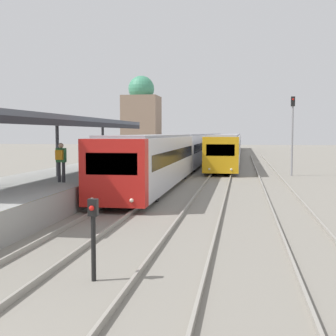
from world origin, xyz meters
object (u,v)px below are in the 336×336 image
object	(u,v)px
train_near	(197,146)
train_far	(231,144)
person_on_platform	(61,159)
signal_mast_far	(292,127)
signal_post_near	(93,230)

from	to	relation	value
train_near	train_far	bearing A→B (deg)	76.40
person_on_platform	signal_mast_far	bearing A→B (deg)	55.16
train_far	signal_post_near	xyz separation A→B (m)	(-1.58, -55.42, -0.56)
signal_post_near	signal_mast_far	size ratio (longest dim) A/B	0.30
train_far	signal_mast_far	bearing A→B (deg)	-80.39
signal_post_near	train_far	bearing A→B (deg)	88.37
train_far	signal_post_near	size ratio (longest dim) A/B	36.67
signal_post_near	signal_mast_far	bearing A→B (deg)	75.39
train_near	signal_mast_far	size ratio (longest dim) A/B	11.77
signal_post_near	signal_mast_far	distance (m)	26.47
train_far	person_on_platform	bearing A→B (deg)	-97.54
train_near	train_far	xyz separation A→B (m)	(3.39, 14.00, -0.03)
person_on_platform	train_near	size ratio (longest dim) A/B	0.02
train_near	signal_mast_far	xyz separation A→B (m)	(8.45, -15.91, 1.87)
train_near	signal_post_near	size ratio (longest dim) A/B	38.64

